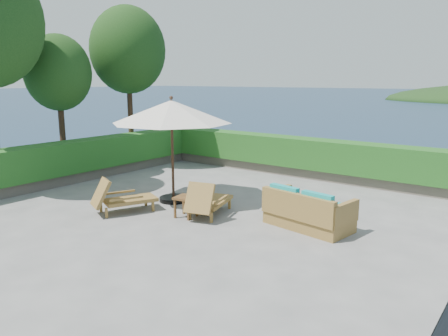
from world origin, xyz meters
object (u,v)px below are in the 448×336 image
Objects in this scene: patio_umbrella at (172,113)px; side_table at (186,200)px; lounge_right at (208,201)px; lounge_left at (121,198)px; wicker_loveseat at (307,212)px.

patio_umbrella is 2.54m from side_table.
lounge_right is at bearing 47.24° from side_table.
wicker_loveseat is (4.33, 1.78, -0.01)m from lounge_left.
wicker_loveseat reaches higher than side_table.
lounge_left is 0.99× the size of lounge_right.
lounge_left is at bearing -101.68° from patio_umbrella.
wicker_loveseat is at bearing 46.43° from lounge_left.
lounge_right is at bearing -155.55° from wicker_loveseat.
patio_umbrella is at bearing -168.15° from wicker_loveseat.
lounge_left is (-0.33, -1.58, -2.08)m from patio_umbrella.
side_table is 0.27× the size of wicker_loveseat.
wicker_loveseat is at bearing 21.05° from side_table.
side_table is (1.24, -0.86, -2.03)m from patio_umbrella.
wicker_loveseat is at bearing -0.21° from lounge_right.
patio_umbrella is 2.20× the size of lounge_left.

